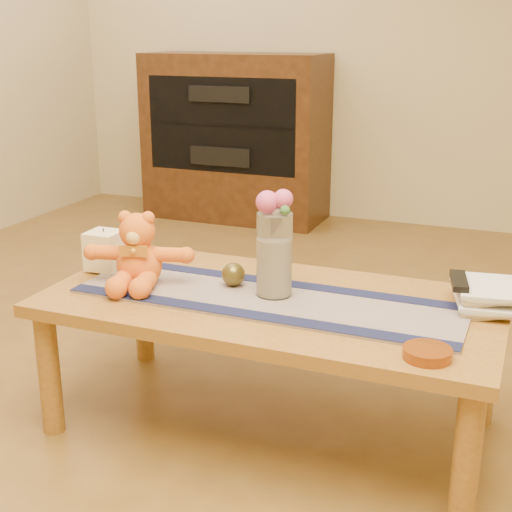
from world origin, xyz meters
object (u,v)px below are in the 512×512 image
at_px(teddy_bear, 139,250).
at_px(book_bottom, 457,303).
at_px(tv_remote, 459,281).
at_px(pillar_candle, 105,250).
at_px(glass_vase, 274,255).
at_px(bronze_ball, 233,275).
at_px(amber_dish, 427,353).

xyz_separation_m(teddy_bear, book_bottom, (0.98, 0.20, -0.11)).
xyz_separation_m(teddy_bear, tv_remote, (0.98, 0.19, -0.04)).
distance_m(pillar_candle, book_bottom, 1.17).
bearing_deg(glass_vase, pillar_candle, 178.06).
distance_m(pillar_candle, glass_vase, 0.63).
bearing_deg(bronze_ball, pillar_candle, -179.37).
distance_m(glass_vase, book_bottom, 0.57).
bearing_deg(tv_remote, book_bottom, 90.00).
relative_size(glass_vase, tv_remote, 1.62).
bearing_deg(book_bottom, pillar_candle, 171.41).
relative_size(pillar_candle, glass_vase, 0.50).
bearing_deg(bronze_ball, teddy_bear, -162.76).
height_order(glass_vase, amber_dish, glass_vase).
bearing_deg(pillar_candle, amber_dish, -13.87).
height_order(pillar_candle, book_bottom, pillar_candle).
bearing_deg(pillar_candle, teddy_bear, -24.37).
bearing_deg(book_bottom, amber_dish, -107.56).
height_order(bronze_ball, amber_dish, bronze_ball).
height_order(pillar_candle, amber_dish, pillar_candle).
distance_m(glass_vase, amber_dish, 0.59).
bearing_deg(amber_dish, teddy_bear, 168.34).
relative_size(pillar_candle, amber_dish, 1.05).
height_order(glass_vase, bronze_ball, glass_vase).
bearing_deg(tv_remote, teddy_bear, 179.73).
bearing_deg(pillar_candle, bronze_ball, 0.63).
bearing_deg(bronze_ball, amber_dish, -23.45).
bearing_deg(teddy_bear, tv_remote, -4.65).
distance_m(teddy_bear, pillar_candle, 0.21).
xyz_separation_m(teddy_bear, glass_vase, (0.44, 0.06, 0.02)).
bearing_deg(amber_dish, book_bottom, 86.42).
xyz_separation_m(bronze_ball, amber_dish, (0.66, -0.29, -0.03)).
height_order(glass_vase, book_bottom, glass_vase).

